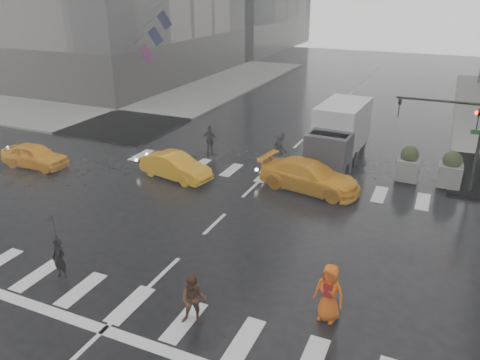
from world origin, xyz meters
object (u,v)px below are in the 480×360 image
at_px(box_truck, 339,133).
at_px(taxi_mid, 176,166).
at_px(traffic_signal_pole, 459,128).
at_px(pedestrian_orange, 329,293).
at_px(taxi_front, 35,156).
at_px(pedestrian_brown, 194,300).

bearing_deg(box_truck, taxi_mid, -137.95).
height_order(traffic_signal_pole, pedestrian_orange, traffic_signal_pole).
bearing_deg(taxi_front, taxi_mid, -79.95).
xyz_separation_m(pedestrian_brown, taxi_front, (-14.57, 7.89, -0.17)).
bearing_deg(traffic_signal_pole, taxi_mid, -162.12).
bearing_deg(taxi_mid, taxi_front, 113.42).
bearing_deg(box_truck, pedestrian_orange, -75.00).
xyz_separation_m(traffic_signal_pole, taxi_front, (-21.27, -6.01, -2.55)).
bearing_deg(pedestrian_brown, pedestrian_orange, 6.76).
bearing_deg(pedestrian_brown, traffic_signal_pole, 44.62).
relative_size(pedestrian_orange, taxi_mid, 0.47).
distance_m(traffic_signal_pole, taxi_front, 22.25).
xyz_separation_m(pedestrian_orange, taxi_front, (-18.21, 6.09, -0.29)).
xyz_separation_m(traffic_signal_pole, taxi_mid, (-13.19, -4.26, -2.55)).
height_order(traffic_signal_pole, box_truck, traffic_signal_pole).
bearing_deg(traffic_signal_pole, box_truck, 165.09).
bearing_deg(pedestrian_orange, traffic_signal_pole, 84.81).
relative_size(traffic_signal_pole, pedestrian_brown, 2.72).
relative_size(traffic_signal_pole, box_truck, 0.73).
distance_m(pedestrian_orange, box_truck, 14.03).
distance_m(pedestrian_brown, pedestrian_orange, 4.07).
bearing_deg(taxi_mid, pedestrian_brown, -134.87).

